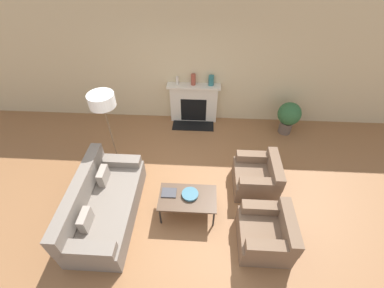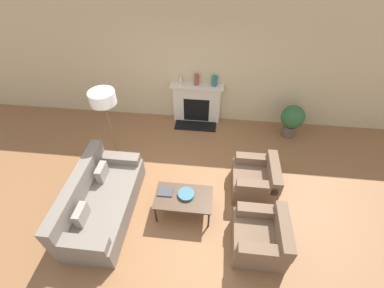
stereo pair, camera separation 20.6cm
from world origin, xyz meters
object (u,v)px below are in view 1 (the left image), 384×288
at_px(mantel_vase_left, 177,80).
at_px(potted_plant, 289,116).
at_px(mantel_vase_center_left, 193,80).
at_px(mantel_vase_center_right, 211,80).
at_px(coffee_table, 188,198).
at_px(armchair_far, 257,177).
at_px(bowl, 190,194).
at_px(floor_lamp, 103,106).
at_px(armchair_near, 267,233).
at_px(book, 169,193).
at_px(fireplace, 194,104).
at_px(couch, 103,205).

relative_size(mantel_vase_left, potted_plant, 0.24).
distance_m(mantel_vase_center_left, mantel_vase_center_right, 0.42).
bearing_deg(mantel_vase_center_right, coffee_table, -97.45).
relative_size(armchair_far, coffee_table, 0.86).
distance_m(coffee_table, mantel_vase_center_left, 2.89).
relative_size(bowl, mantel_vase_center_left, 1.10).
height_order(bowl, floor_lamp, floor_lamp).
relative_size(bowl, floor_lamp, 0.16).
xyz_separation_m(armchair_near, potted_plant, (0.93, 2.91, 0.21)).
bearing_deg(armchair_near, coffee_table, -111.07).
bearing_deg(book, fireplace, 83.24).
xyz_separation_m(bowl, mantel_vase_center_right, (0.33, 2.75, 0.66)).
bearing_deg(book, coffee_table, -12.29).
relative_size(armchair_far, book, 3.31).
bearing_deg(potted_plant, fireplace, 170.77).
distance_m(bowl, mantel_vase_center_left, 2.83).
bearing_deg(potted_plant, floor_lamp, -161.01).
bearing_deg(floor_lamp, potted_plant, 18.99).
height_order(floor_lamp, mantel_vase_left, floor_lamp).
xyz_separation_m(book, mantel_vase_left, (-0.10, 2.73, 0.66)).
bearing_deg(mantel_vase_center_left, armchair_far, -57.46).
bearing_deg(armchair_near, mantel_vase_center_left, -157.63).
bearing_deg(mantel_vase_left, fireplace, -2.25).
relative_size(bowl, book, 1.12).
height_order(mantel_vase_center_left, potted_plant, mantel_vase_center_left).
bearing_deg(mantel_vase_center_left, mantel_vase_center_right, 0.00).
height_order(bowl, mantel_vase_center_left, mantel_vase_center_left).
relative_size(couch, mantel_vase_center_right, 8.18).
xyz_separation_m(bowl, potted_plant, (2.19, 2.37, 0.01)).
distance_m(book, floor_lamp, 1.93).
distance_m(couch, mantel_vase_center_left, 3.37).
distance_m(mantel_vase_left, mantel_vase_center_left, 0.38).
distance_m(coffee_table, mantel_vase_center_right, 2.91).
xyz_separation_m(couch, mantel_vase_center_left, (1.41, 2.94, 0.85)).
xyz_separation_m(fireplace, couch, (-1.42, -2.93, -0.19)).
height_order(book, potted_plant, potted_plant).
distance_m(couch, mantel_vase_center_right, 3.56).
relative_size(bowl, mantel_vase_center_right, 1.20).
height_order(coffee_table, potted_plant, potted_plant).
bearing_deg(potted_plant, mantel_vase_center_right, 168.37).
distance_m(mantel_vase_left, potted_plant, 2.76).
bearing_deg(floor_lamp, mantel_vase_left, 56.03).
relative_size(couch, armchair_far, 2.30).
height_order(armchair_near, mantel_vase_left, mantel_vase_left).
height_order(couch, bowl, couch).
bearing_deg(bowl, armchair_near, -23.34).
bearing_deg(bowl, couch, -172.73).
height_order(coffee_table, mantel_vase_left, mantel_vase_left).
xyz_separation_m(armchair_far, bowl, (-1.27, -0.62, 0.20)).
xyz_separation_m(coffee_table, mantel_vase_center_right, (0.37, 2.79, 0.73)).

